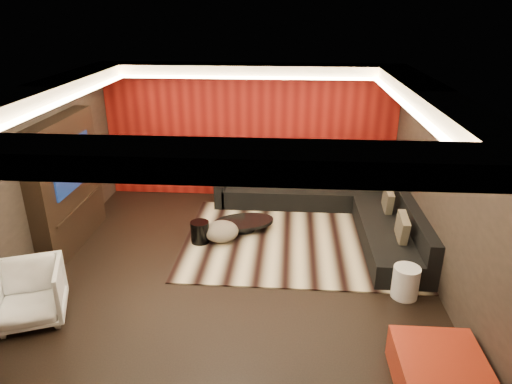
# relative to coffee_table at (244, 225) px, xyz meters

# --- Properties ---
(floor) EXTENTS (6.00, 6.00, 0.02)m
(floor) POSITION_rel_coffee_table_xyz_m (-0.03, -1.26, -0.12)
(floor) COLOR black
(floor) RESTS_ON ground
(ceiling) EXTENTS (6.00, 6.00, 0.02)m
(ceiling) POSITION_rel_coffee_table_xyz_m (-0.03, -1.26, 2.70)
(ceiling) COLOR silver
(ceiling) RESTS_ON ground
(wall_back) EXTENTS (6.00, 0.02, 2.80)m
(wall_back) POSITION_rel_coffee_table_xyz_m (-0.03, 1.75, 1.29)
(wall_back) COLOR black
(wall_back) RESTS_ON ground
(wall_left) EXTENTS (0.02, 6.00, 2.80)m
(wall_left) POSITION_rel_coffee_table_xyz_m (-3.04, -1.26, 1.29)
(wall_left) COLOR black
(wall_left) RESTS_ON ground
(wall_right) EXTENTS (0.02, 6.00, 2.80)m
(wall_right) POSITION_rel_coffee_table_xyz_m (2.98, -1.26, 1.29)
(wall_right) COLOR black
(wall_right) RESTS_ON ground
(red_feature_wall) EXTENTS (5.98, 0.05, 2.78)m
(red_feature_wall) POSITION_rel_coffee_table_xyz_m (-0.03, 1.71, 1.29)
(red_feature_wall) COLOR #6B0C0A
(red_feature_wall) RESTS_ON ground
(soffit_back) EXTENTS (6.00, 0.60, 0.22)m
(soffit_back) POSITION_rel_coffee_table_xyz_m (-0.03, 1.44, 2.58)
(soffit_back) COLOR silver
(soffit_back) RESTS_ON ground
(soffit_front) EXTENTS (6.00, 0.60, 0.22)m
(soffit_front) POSITION_rel_coffee_table_xyz_m (-0.03, -3.96, 2.58)
(soffit_front) COLOR silver
(soffit_front) RESTS_ON ground
(soffit_left) EXTENTS (0.60, 4.80, 0.22)m
(soffit_left) POSITION_rel_coffee_table_xyz_m (-2.73, -1.26, 2.58)
(soffit_left) COLOR silver
(soffit_left) RESTS_ON ground
(soffit_right) EXTENTS (0.60, 4.80, 0.22)m
(soffit_right) POSITION_rel_coffee_table_xyz_m (2.67, -1.26, 2.58)
(soffit_right) COLOR silver
(soffit_right) RESTS_ON ground
(cove_back) EXTENTS (4.80, 0.08, 0.04)m
(cove_back) POSITION_rel_coffee_table_xyz_m (-0.03, 1.10, 2.49)
(cove_back) COLOR #FFD899
(cove_back) RESTS_ON ground
(cove_front) EXTENTS (4.80, 0.08, 0.04)m
(cove_front) POSITION_rel_coffee_table_xyz_m (-0.03, -3.62, 2.49)
(cove_front) COLOR #FFD899
(cove_front) RESTS_ON ground
(cove_left) EXTENTS (0.08, 4.80, 0.04)m
(cove_left) POSITION_rel_coffee_table_xyz_m (-2.39, -1.26, 2.49)
(cove_left) COLOR #FFD899
(cove_left) RESTS_ON ground
(cove_right) EXTENTS (0.08, 4.80, 0.04)m
(cove_right) POSITION_rel_coffee_table_xyz_m (2.33, -1.26, 2.49)
(cove_right) COLOR #FFD899
(cove_right) RESTS_ON ground
(tv_surround) EXTENTS (0.30, 2.00, 2.20)m
(tv_surround) POSITION_rel_coffee_table_xyz_m (-2.88, -0.66, 0.99)
(tv_surround) COLOR black
(tv_surround) RESTS_ON ground
(tv_screen) EXTENTS (0.04, 1.30, 0.80)m
(tv_screen) POSITION_rel_coffee_table_xyz_m (-2.72, -0.66, 1.34)
(tv_screen) COLOR black
(tv_screen) RESTS_ON ground
(tv_shelf) EXTENTS (0.04, 1.60, 0.04)m
(tv_shelf) POSITION_rel_coffee_table_xyz_m (-2.72, -0.66, 0.59)
(tv_shelf) COLOR black
(tv_shelf) RESTS_ON ground
(rug) EXTENTS (4.02, 3.03, 0.02)m
(rug) POSITION_rel_coffee_table_xyz_m (1.01, -0.31, -0.10)
(rug) COLOR beige
(rug) RESTS_ON floor
(coffee_table) EXTENTS (1.40, 1.40, 0.19)m
(coffee_table) POSITION_rel_coffee_table_xyz_m (0.00, 0.00, 0.00)
(coffee_table) COLOR black
(coffee_table) RESTS_ON rug
(drum_stool) EXTENTS (0.40, 0.40, 0.38)m
(drum_stool) POSITION_rel_coffee_table_xyz_m (-0.71, -0.51, 0.10)
(drum_stool) COLOR black
(drum_stool) RESTS_ON rug
(striped_pouf) EXTENTS (0.78, 0.78, 0.33)m
(striped_pouf) POSITION_rel_coffee_table_xyz_m (-0.35, -0.41, 0.07)
(striped_pouf) COLOR #BBAA91
(striped_pouf) RESTS_ON rug
(white_side_table) EXTENTS (0.39, 0.39, 0.47)m
(white_side_table) POSITION_rel_coffee_table_xyz_m (2.47, -1.86, 0.12)
(white_side_table) COLOR silver
(white_side_table) RESTS_ON floor
(orange_ottoman) EXTENTS (0.92, 0.92, 0.41)m
(orange_ottoman) POSITION_rel_coffee_table_xyz_m (2.45, -3.49, 0.09)
(orange_ottoman) COLOR #9E2714
(orange_ottoman) RESTS_ON floor
(armchair) EXTENTS (1.07, 1.08, 0.77)m
(armchair) POSITION_rel_coffee_table_xyz_m (-2.53, -2.71, 0.27)
(armchair) COLOR white
(armchair) RESTS_ON floor
(sectional_sofa) EXTENTS (3.65, 3.50, 0.75)m
(sectional_sofa) POSITION_rel_coffee_table_xyz_m (1.71, 0.61, 0.15)
(sectional_sofa) COLOR black
(sectional_sofa) RESTS_ON floor
(throw_pillows) EXTENTS (3.19, 2.76, 0.50)m
(throw_pillows) POSITION_rel_coffee_table_xyz_m (1.69, 0.65, 0.51)
(throw_pillows) COLOR tan
(throw_pillows) RESTS_ON sectional_sofa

